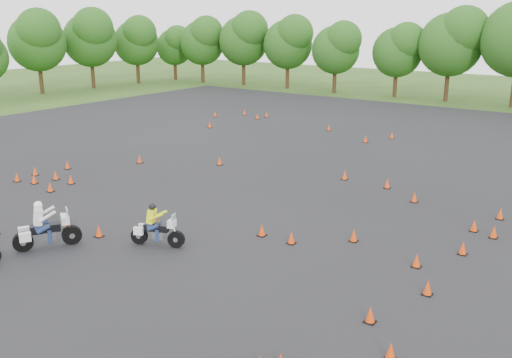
# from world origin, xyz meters

# --- Properties ---
(ground) EXTENTS (140.00, 140.00, 0.00)m
(ground) POSITION_xyz_m (0.00, 0.00, 0.00)
(ground) COLOR #2D5119
(ground) RESTS_ON ground
(asphalt_pad) EXTENTS (62.00, 62.00, 0.00)m
(asphalt_pad) POSITION_xyz_m (0.00, 6.00, 0.01)
(asphalt_pad) COLOR black
(asphalt_pad) RESTS_ON ground
(treeline) EXTENTS (87.08, 32.29, 10.62)m
(treeline) POSITION_xyz_m (3.29, 35.15, 4.65)
(treeline) COLOR #234F16
(treeline) RESTS_ON ground
(traffic_cones) EXTENTS (33.31, 33.00, 0.45)m
(traffic_cones) POSITION_xyz_m (-0.00, 4.94, 0.23)
(traffic_cones) COLOR #E23D09
(traffic_cones) RESTS_ON asphalt_pad
(rider_yellow) EXTENTS (2.16, 1.36, 1.60)m
(rider_yellow) POSITION_xyz_m (-0.20, -1.90, 0.80)
(rider_yellow) COLOR #DFED15
(rider_yellow) RESTS_ON ground
(rider_white) EXTENTS (1.83, 2.43, 1.84)m
(rider_white) POSITION_xyz_m (-3.30, -4.34, 0.92)
(rider_white) COLOR silver
(rider_white) RESTS_ON ground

